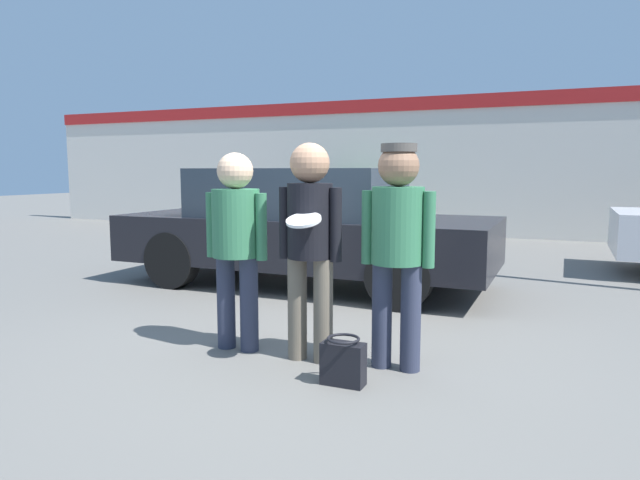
{
  "coord_description": "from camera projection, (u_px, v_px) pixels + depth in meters",
  "views": [
    {
      "loc": [
        1.94,
        -4.19,
        1.48
      ],
      "look_at": [
        0.16,
        -0.07,
        0.92
      ],
      "focal_mm": 32.0,
      "sensor_mm": 36.0,
      "label": 1
    }
  ],
  "objects": [
    {
      "name": "ground_plane",
      "position": [
        306.0,
        348.0,
        4.76
      ],
      "size": [
        56.0,
        56.0,
        0.0
      ],
      "primitive_type": "plane",
      "color": "#66635E"
    },
    {
      "name": "storefront_building",
      "position": [
        473.0,
        165.0,
        12.65
      ],
      "size": [
        24.0,
        0.22,
        3.12
      ],
      "color": "silver",
      "rests_on": "ground"
    },
    {
      "name": "person_left",
      "position": [
        236.0,
        234.0,
        4.62
      ],
      "size": [
        0.56,
        0.39,
        1.61
      ],
      "color": "#2D3347",
      "rests_on": "ground"
    },
    {
      "name": "person_middle_with_frisbee",
      "position": [
        310.0,
        233.0,
        4.33
      ],
      "size": [
        0.51,
        0.55,
        1.68
      ],
      "color": "#665B4C",
      "rests_on": "ground"
    },
    {
      "name": "person_right",
      "position": [
        397.0,
        235.0,
        4.15
      ],
      "size": [
        0.55,
        0.38,
        1.66
      ],
      "color": "#2D3347",
      "rests_on": "ground"
    },
    {
      "name": "parked_car_near",
      "position": [
        304.0,
        226.0,
        7.3
      ],
      "size": [
        4.73,
        1.89,
        1.5
      ],
      "color": "black",
      "rests_on": "ground"
    },
    {
      "name": "shrub",
      "position": [
        343.0,
        207.0,
        13.1
      ],
      "size": [
        1.27,
        1.27,
        1.27
      ],
      "color": "#2D6B33",
      "rests_on": "ground"
    },
    {
      "name": "handbag",
      "position": [
        343.0,
        362.0,
        3.92
      ],
      "size": [
        0.3,
        0.23,
        0.34
      ],
      "color": "black",
      "rests_on": "ground"
    }
  ]
}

